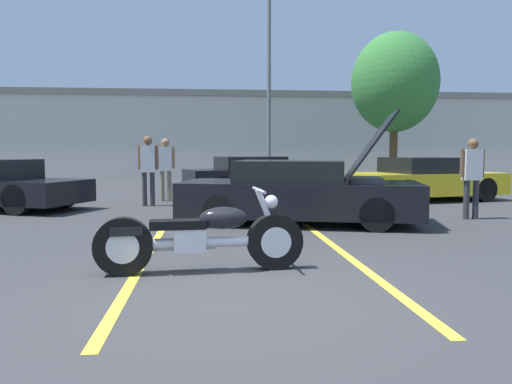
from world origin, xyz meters
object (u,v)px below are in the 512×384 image
(tree_background, at_px, (395,83))
(spectator_by_show_car, at_px, (166,164))
(spectator_near_motorcycle, at_px, (148,164))
(spectator_midground, at_px, (472,171))
(light_pole, at_px, (270,76))
(show_car_hood_open, at_px, (300,193))
(parked_car_right_row, at_px, (426,180))
(parked_car_mid_row, at_px, (254,175))
(motorcycle, at_px, (201,238))

(tree_background, relative_size, spectator_by_show_car, 3.50)
(spectator_near_motorcycle, relative_size, spectator_by_show_car, 1.02)
(spectator_by_show_car, height_order, spectator_midground, spectator_by_show_car)
(tree_background, bearing_deg, light_pole, 148.56)
(show_car_hood_open, bearing_deg, spectator_near_motorcycle, 148.52)
(light_pole, bearing_deg, spectator_midground, -78.39)
(parked_car_right_row, bearing_deg, spectator_by_show_car, 164.56)
(parked_car_right_row, height_order, parked_car_mid_row, parked_car_right_row)
(parked_car_mid_row, bearing_deg, show_car_hood_open, -105.49)
(tree_background, distance_m, motorcycle, 16.18)
(parked_car_mid_row, bearing_deg, tree_background, 5.69)
(light_pole, relative_size, spectator_midground, 5.24)
(parked_car_right_row, bearing_deg, spectator_near_motorcycle, 173.57)
(spectator_near_motorcycle, relative_size, spectator_midground, 1.07)
(show_car_hood_open, bearing_deg, motorcycle, -101.96)
(motorcycle, relative_size, parked_car_right_row, 0.54)
(parked_car_right_row, xyz_separation_m, spectator_by_show_car, (-7.34, 0.45, 0.46))
(motorcycle, xyz_separation_m, show_car_hood_open, (1.86, 3.73, 0.20))
(spectator_by_show_car, distance_m, spectator_midground, 7.87)
(motorcycle, bearing_deg, spectator_by_show_car, 92.61)
(spectator_by_show_car, bearing_deg, spectator_midground, -33.25)
(light_pole, relative_size, parked_car_mid_row, 1.72)
(parked_car_right_row, bearing_deg, show_car_hood_open, -148.47)
(parked_car_mid_row, relative_size, spectator_by_show_car, 2.89)
(tree_background, height_order, parked_car_right_row, tree_background)
(spectator_midground, bearing_deg, show_car_hood_open, -175.39)
(spectator_near_motorcycle, bearing_deg, light_pole, 65.59)
(light_pole, bearing_deg, parked_car_mid_row, -102.96)
(tree_background, bearing_deg, parked_car_mid_row, -157.42)
(motorcycle, relative_size, spectator_by_show_car, 1.38)
(parked_car_right_row, distance_m, parked_car_mid_row, 5.76)
(motorcycle, distance_m, spectator_near_motorcycle, 7.31)
(show_car_hood_open, relative_size, parked_car_mid_row, 0.95)
(parked_car_right_row, height_order, spectator_near_motorcycle, spectator_near_motorcycle)
(parked_car_right_row, relative_size, spectator_near_motorcycle, 2.49)
(parked_car_right_row, height_order, spectator_midground, spectator_midground)
(spectator_near_motorcycle, bearing_deg, show_car_hood_open, -46.07)
(light_pole, height_order, tree_background, light_pole)
(tree_background, xyz_separation_m, parked_car_mid_row, (-5.87, -2.44, -3.54))
(parked_car_right_row, relative_size, spectator_by_show_car, 2.54)
(tree_background, bearing_deg, spectator_by_show_car, -147.54)
(light_pole, height_order, spectator_near_motorcycle, light_pole)
(tree_background, height_order, spectator_midground, tree_background)
(tree_background, distance_m, spectator_near_motorcycle, 11.60)
(show_car_hood_open, height_order, parked_car_right_row, show_car_hood_open)
(show_car_hood_open, bearing_deg, spectator_by_show_car, 137.24)
(parked_car_right_row, xyz_separation_m, spectator_near_motorcycle, (-7.68, -0.74, 0.48))
(tree_background, xyz_separation_m, spectator_midground, (-2.05, -9.80, -3.14))
(tree_background, distance_m, spectator_by_show_car, 10.68)
(motorcycle, height_order, show_car_hood_open, show_car_hood_open)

